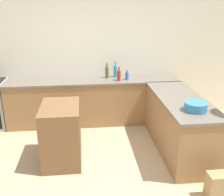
# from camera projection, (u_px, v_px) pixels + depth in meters

# --- Properties ---
(ground_plane) EXTENTS (14.00, 14.00, 0.00)m
(ground_plane) POSITION_uv_depth(u_px,v_px,m) (100.00, 178.00, 3.59)
(ground_plane) COLOR tan
(wall_back) EXTENTS (8.00, 0.06, 2.70)m
(wall_back) POSITION_uv_depth(u_px,v_px,m) (92.00, 52.00, 5.22)
(wall_back) COLOR silver
(wall_back) RESTS_ON ground_plane
(counter_back) EXTENTS (3.32, 0.68, 0.88)m
(counter_back) POSITION_uv_depth(u_px,v_px,m) (94.00, 100.00, 5.20)
(counter_back) COLOR olive
(counter_back) RESTS_ON ground_plane
(counter_peninsula) EXTENTS (0.69, 1.82, 0.88)m
(counter_peninsula) POSITION_uv_depth(u_px,v_px,m) (179.00, 124.00, 4.19)
(counter_peninsula) COLOR olive
(counter_peninsula) RESTS_ON ground_plane
(island_table) EXTENTS (0.55, 0.79, 0.88)m
(island_table) POSITION_uv_depth(u_px,v_px,m) (62.00, 134.00, 3.88)
(island_table) COLOR brown
(island_table) RESTS_ON ground_plane
(mixing_bowl) EXTENTS (0.31, 0.31, 0.12)m
(mixing_bowl) POSITION_uv_depth(u_px,v_px,m) (196.00, 107.00, 3.55)
(mixing_bowl) COLOR teal
(mixing_bowl) RESTS_ON counter_peninsula
(dish_soap_bottle) EXTENTS (0.07, 0.07, 0.30)m
(dish_soap_bottle) POSITION_uv_depth(u_px,v_px,m) (115.00, 71.00, 5.17)
(dish_soap_bottle) COLOR #338CBF
(dish_soap_bottle) RESTS_ON counter_back
(hot_sauce_bottle) EXTENTS (0.07, 0.07, 0.26)m
(hot_sauce_bottle) POSITION_uv_depth(u_px,v_px,m) (119.00, 75.00, 4.92)
(hot_sauce_bottle) COLOR red
(hot_sauce_bottle) RESTS_ON counter_back
(water_bottle_blue) EXTENTS (0.07, 0.07, 0.19)m
(water_bottle_blue) POSITION_uv_depth(u_px,v_px,m) (127.00, 76.00, 5.00)
(water_bottle_blue) COLOR #386BB7
(water_bottle_blue) RESTS_ON counter_back
(olive_oil_bottle) EXTENTS (0.06, 0.06, 0.30)m
(olive_oil_bottle) POSITION_uv_depth(u_px,v_px,m) (107.00, 72.00, 5.10)
(olive_oil_bottle) COLOR #475B1E
(olive_oil_bottle) RESTS_ON counter_back
(paper_bag) EXTENTS (0.27, 0.18, 0.36)m
(paper_bag) POSITION_uv_depth(u_px,v_px,m) (218.00, 187.00, 3.16)
(paper_bag) COLOR #A88456
(paper_bag) RESTS_ON ground_plane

